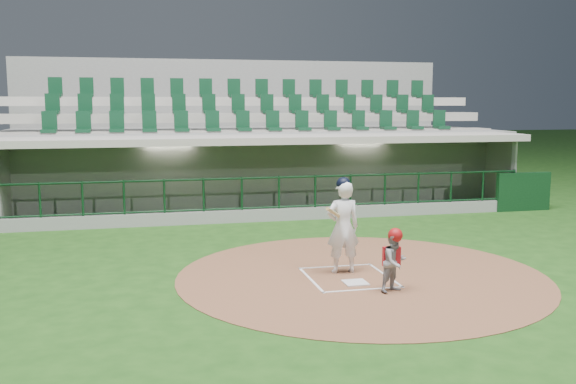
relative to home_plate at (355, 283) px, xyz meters
name	(u,v)px	position (x,y,z in m)	size (l,w,h in m)	color
ground	(344,274)	(0.00, 0.70, -0.02)	(120.00, 120.00, 0.00)	#193F12
dirt_circle	(361,275)	(0.30, 0.50, -0.02)	(7.20, 7.20, 0.01)	brown
home_plate	(355,283)	(0.00, 0.00, 0.00)	(0.43, 0.43, 0.02)	silver
batter_box_chalk	(348,277)	(0.00, 0.40, 0.00)	(1.55, 1.80, 0.01)	white
dugout_structure	(267,180)	(0.01, 8.51, 0.94)	(16.40, 3.70, 3.00)	slate
seating_deck	(249,157)	(0.00, 11.61, 1.40)	(17.00, 6.72, 5.15)	gray
batter	(343,225)	(0.00, 0.79, 0.94)	(0.88, 0.87, 1.90)	white
catcher	(395,260)	(0.50, -0.66, 0.56)	(0.64, 0.59, 1.15)	gray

